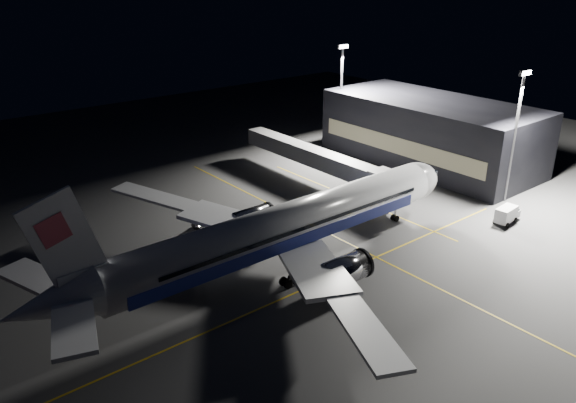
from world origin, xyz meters
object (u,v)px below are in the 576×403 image
at_px(baggage_tug, 200,223).
at_px(safety_cone_b, 251,256).
at_px(floodlight_mast_north, 341,87).
at_px(service_truck, 507,214).
at_px(safety_cone_a, 251,236).
at_px(floodlight_mast_south, 516,126).
at_px(safety_cone_c, 202,254).
at_px(jet_bridge, 321,159).
at_px(airliner, 280,229).

distance_m(baggage_tug, safety_cone_b, 12.07).
height_order(floodlight_mast_north, service_truck, floodlight_mast_north).
distance_m(service_truck, safety_cone_a, 37.61).
xyz_separation_m(safety_cone_a, safety_cone_b, (-3.19, -4.61, -0.01)).
relative_size(service_truck, baggage_tug, 2.11).
bearing_deg(floodlight_mast_south, baggage_tug, 152.80).
bearing_deg(safety_cone_c, baggage_tug, 60.68).
height_order(service_truck, safety_cone_c, service_truck).
bearing_deg(safety_cone_a, jet_bridge, 23.79).
xyz_separation_m(safety_cone_a, safety_cone_c, (-7.77, -0.10, -0.00)).
distance_m(service_truck, safety_cone_c, 44.42).
height_order(airliner, service_truck, airliner).
height_order(jet_bridge, baggage_tug, jet_bridge).
distance_m(airliner, floodlight_mast_north, 52.56).
bearing_deg(safety_cone_c, jet_bridge, 18.11).
bearing_deg(safety_cone_a, floodlight_mast_north, 30.66).
xyz_separation_m(baggage_tug, safety_cone_b, (0.34, -12.06, -0.41)).
height_order(service_truck, baggage_tug, service_truck).
relative_size(baggage_tug, safety_cone_c, 3.71).
relative_size(airliner, floodlight_mast_south, 2.97).
bearing_deg(jet_bridge, baggage_tug, -175.43).
xyz_separation_m(airliner, safety_cone_c, (-6.12, 8.51, -4.84)).
bearing_deg(airliner, baggage_tug, 96.68).
bearing_deg(safety_cone_c, safety_cone_a, 0.76).
xyz_separation_m(floodlight_mast_north, safety_cone_a, (-39.43, -23.38, -12.05)).
distance_m(jet_bridge, safety_cone_b, 28.67).
bearing_deg(baggage_tug, floodlight_mast_north, 28.46).
relative_size(floodlight_mast_north, safety_cone_c, 32.40).
relative_size(baggage_tug, safety_cone_a, 3.70).
bearing_deg(safety_cone_b, safety_cone_c, 135.48).
bearing_deg(jet_bridge, airliner, -141.96).
bearing_deg(airliner, safety_cone_b, 111.10).
xyz_separation_m(service_truck, safety_cone_b, (-35.48, 14.66, -1.02)).
xyz_separation_m(airliner, jet_bridge, (23.08, 18.06, -0.58)).
bearing_deg(service_truck, floodlight_mast_north, 75.38).
bearing_deg(floodlight_mast_south, jet_bridge, 126.79).
relative_size(floodlight_mast_north, safety_cone_a, 32.34).
bearing_deg(airliner, safety_cone_c, 125.76).
distance_m(floodlight_mast_south, safety_cone_b, 45.41).
height_order(airliner, floodlight_mast_north, floodlight_mast_north).
relative_size(safety_cone_b, safety_cone_c, 0.96).
bearing_deg(baggage_tug, safety_cone_b, -80.28).
xyz_separation_m(jet_bridge, floodlight_mast_north, (18.00, 13.93, 7.79)).
distance_m(floodlight_mast_south, safety_cone_c, 50.83).
relative_size(floodlight_mast_north, baggage_tug, 8.74).
height_order(jet_bridge, service_truck, jet_bridge).
bearing_deg(safety_cone_c, floodlight_mast_south, -17.10).
distance_m(safety_cone_a, safety_cone_b, 5.60).
xyz_separation_m(baggage_tug, safety_cone_a, (3.53, -7.45, -0.40)).
bearing_deg(safety_cone_b, service_truck, -22.45).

